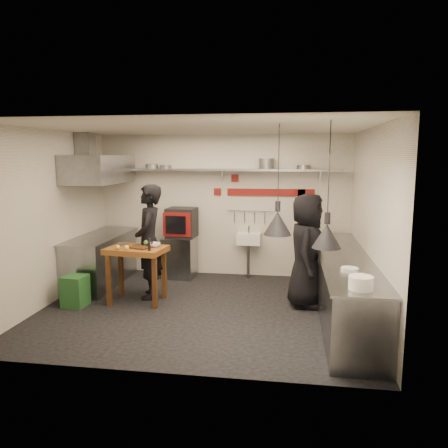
# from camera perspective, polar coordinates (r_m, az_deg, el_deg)

# --- Properties ---
(floor) EXTENTS (5.00, 5.00, 0.00)m
(floor) POSITION_cam_1_polar(r_m,az_deg,el_deg) (7.03, -2.83, -10.97)
(floor) COLOR black
(floor) RESTS_ON ground
(ceiling) EXTENTS (5.00, 5.00, 0.00)m
(ceiling) POSITION_cam_1_polar(r_m,az_deg,el_deg) (6.63, -3.02, 12.45)
(ceiling) COLOR beige
(ceiling) RESTS_ON floor
(wall_back) EXTENTS (5.00, 0.04, 2.80)m
(wall_back) POSITION_cam_1_polar(r_m,az_deg,el_deg) (8.74, -0.19, 2.40)
(wall_back) COLOR beige
(wall_back) RESTS_ON floor
(wall_front) EXTENTS (5.00, 0.04, 2.80)m
(wall_front) POSITION_cam_1_polar(r_m,az_deg,el_deg) (4.68, -8.05, -3.38)
(wall_front) COLOR beige
(wall_front) RESTS_ON floor
(wall_left) EXTENTS (0.04, 4.20, 2.80)m
(wall_left) POSITION_cam_1_polar(r_m,az_deg,el_deg) (7.59, -21.77, 0.77)
(wall_left) COLOR beige
(wall_left) RESTS_ON floor
(wall_right) EXTENTS (0.04, 4.20, 2.80)m
(wall_right) POSITION_cam_1_polar(r_m,az_deg,el_deg) (6.66, 18.66, -0.11)
(wall_right) COLOR beige
(wall_right) RESTS_ON floor
(red_band_horiz) EXTENTS (1.70, 0.02, 0.14)m
(red_band_horiz) POSITION_cam_1_polar(r_m,az_deg,el_deg) (8.60, 6.08, 4.12)
(red_band_horiz) COLOR maroon
(red_band_horiz) RESTS_ON wall_back
(red_band_vert) EXTENTS (0.14, 0.02, 1.10)m
(red_band_vert) POSITION_cam_1_polar(r_m,az_deg,el_deg) (8.65, 10.00, 0.86)
(red_band_vert) COLOR maroon
(red_band_vert) RESTS_ON wall_back
(red_tile_a) EXTENTS (0.14, 0.02, 0.14)m
(red_tile_a) POSITION_cam_1_polar(r_m,az_deg,el_deg) (8.64, 1.44, 5.99)
(red_tile_a) COLOR maroon
(red_tile_a) RESTS_ON wall_back
(red_tile_b) EXTENTS (0.14, 0.02, 0.14)m
(red_tile_b) POSITION_cam_1_polar(r_m,az_deg,el_deg) (8.71, -0.86, 4.23)
(red_tile_b) COLOR maroon
(red_tile_b) RESTS_ON wall_back
(back_shelf) EXTENTS (4.60, 0.34, 0.04)m
(back_shelf) POSITION_cam_1_polar(r_m,az_deg,el_deg) (8.51, -0.38, 7.09)
(back_shelf) COLOR slate
(back_shelf) RESTS_ON wall_back
(shelf_bracket_left) EXTENTS (0.04, 0.06, 0.24)m
(shelf_bracket_left) POSITION_cam_1_polar(r_m,az_deg,el_deg) (9.14, -12.15, 6.39)
(shelf_bracket_left) COLOR slate
(shelf_bracket_left) RESTS_ON wall_back
(shelf_bracket_mid) EXTENTS (0.04, 0.06, 0.24)m
(shelf_bracket_mid) POSITION_cam_1_polar(r_m,az_deg,el_deg) (8.66, -0.22, 6.46)
(shelf_bracket_mid) COLOR slate
(shelf_bracket_mid) RESTS_ON wall_back
(shelf_bracket_right) EXTENTS (0.04, 0.06, 0.24)m
(shelf_bracket_right) POSITION_cam_1_polar(r_m,az_deg,el_deg) (8.58, 12.50, 6.23)
(shelf_bracket_right) COLOR slate
(shelf_bracket_right) RESTS_ON wall_back
(pan_far_left) EXTENTS (0.33, 0.33, 0.09)m
(pan_far_left) POSITION_cam_1_polar(r_m,az_deg,el_deg) (8.83, -9.41, 7.46)
(pan_far_left) COLOR slate
(pan_far_left) RESTS_ON back_shelf
(pan_mid_left) EXTENTS (0.25, 0.25, 0.07)m
(pan_mid_left) POSITION_cam_1_polar(r_m,az_deg,el_deg) (8.75, -7.62, 7.42)
(pan_mid_left) COLOR slate
(pan_mid_left) RESTS_ON back_shelf
(stock_pot) EXTENTS (0.40, 0.40, 0.20)m
(stock_pot) POSITION_cam_1_polar(r_m,az_deg,el_deg) (8.41, 5.58, 7.84)
(stock_pot) COLOR slate
(stock_pot) RESTS_ON back_shelf
(pan_right) EXTENTS (0.33, 0.33, 0.08)m
(pan_right) POSITION_cam_1_polar(r_m,az_deg,el_deg) (8.41, 10.33, 7.33)
(pan_right) COLOR slate
(pan_right) RESTS_ON back_shelf
(oven_stand) EXTENTS (0.63, 0.58, 0.80)m
(oven_stand) POSITION_cam_1_polar(r_m,az_deg,el_deg) (8.72, -5.82, -4.33)
(oven_stand) COLOR slate
(oven_stand) RESTS_ON floor
(combi_oven) EXTENTS (0.57, 0.54, 0.58)m
(combi_oven) POSITION_cam_1_polar(r_m,az_deg,el_deg) (8.62, -5.54, 0.19)
(combi_oven) COLOR black
(combi_oven) RESTS_ON oven_stand
(oven_door) EXTENTS (0.55, 0.06, 0.46)m
(oven_door) POSITION_cam_1_polar(r_m,az_deg,el_deg) (8.37, -6.19, -0.08)
(oven_door) COLOR maroon
(oven_door) RESTS_ON combi_oven
(oven_glass) EXTENTS (0.40, 0.04, 0.34)m
(oven_glass) POSITION_cam_1_polar(r_m,az_deg,el_deg) (8.34, -6.33, -0.11)
(oven_glass) COLOR black
(oven_glass) RESTS_ON oven_door
(hand_sink) EXTENTS (0.46, 0.34, 0.22)m
(hand_sink) POSITION_cam_1_polar(r_m,az_deg,el_deg) (8.59, 3.26, -1.91)
(hand_sink) COLOR silver
(hand_sink) RESTS_ON wall_back
(sink_tap) EXTENTS (0.03, 0.03, 0.14)m
(sink_tap) POSITION_cam_1_polar(r_m,az_deg,el_deg) (8.56, 3.27, -0.73)
(sink_tap) COLOR slate
(sink_tap) RESTS_ON hand_sink
(sink_drain) EXTENTS (0.06, 0.06, 0.66)m
(sink_drain) POSITION_cam_1_polar(r_m,az_deg,el_deg) (8.64, 3.21, -4.83)
(sink_drain) COLOR slate
(sink_drain) RESTS_ON floor
(utensil_rail) EXTENTS (0.90, 0.02, 0.02)m
(utensil_rail) POSITION_cam_1_polar(r_m,az_deg,el_deg) (8.64, 3.38, 1.78)
(utensil_rail) COLOR slate
(utensil_rail) RESTS_ON wall_back
(counter_right) EXTENTS (0.70, 3.80, 0.90)m
(counter_right) POSITION_cam_1_polar(r_m,az_deg,el_deg) (6.81, 15.33, -7.96)
(counter_right) COLOR slate
(counter_right) RESTS_ON floor
(counter_right_top) EXTENTS (0.76, 3.90, 0.03)m
(counter_right_top) POSITION_cam_1_polar(r_m,az_deg,el_deg) (6.70, 15.50, -4.14)
(counter_right_top) COLOR slate
(counter_right_top) RESTS_ON counter_right
(plate_stack) EXTENTS (0.30, 0.30, 0.15)m
(plate_stack) POSITION_cam_1_polar(r_m,az_deg,el_deg) (5.07, 17.44, -7.35)
(plate_stack) COLOR silver
(plate_stack) RESTS_ON counter_right_top
(small_bowl_right) EXTENTS (0.27, 0.27, 0.05)m
(small_bowl_right) POSITION_cam_1_polar(r_m,az_deg,el_deg) (5.81, 16.07, -5.74)
(small_bowl_right) COLOR silver
(small_bowl_right) RESTS_ON counter_right_top
(counter_left) EXTENTS (0.70, 1.90, 0.90)m
(counter_left) POSITION_cam_1_polar(r_m,az_deg,el_deg) (8.52, -15.80, -4.60)
(counter_left) COLOR slate
(counter_left) RESTS_ON floor
(counter_left_top) EXTENTS (0.76, 2.00, 0.03)m
(counter_left_top) POSITION_cam_1_polar(r_m,az_deg,el_deg) (8.42, -15.93, -1.52)
(counter_left_top) COLOR slate
(counter_left_top) RESTS_ON counter_left
(extractor_hood) EXTENTS (0.78, 1.60, 0.50)m
(extractor_hood) POSITION_cam_1_polar(r_m,az_deg,el_deg) (8.27, -15.98, 6.91)
(extractor_hood) COLOR slate
(extractor_hood) RESTS_ON ceiling
(hood_duct) EXTENTS (0.28, 0.28, 0.50)m
(hood_duct) POSITION_cam_1_polar(r_m,az_deg,el_deg) (8.38, -17.68, 9.59)
(hood_duct) COLOR slate
(hood_duct) RESTS_ON ceiling
(green_bin) EXTENTS (0.37, 0.37, 0.50)m
(green_bin) POSITION_cam_1_polar(r_m,az_deg,el_deg) (7.45, -18.86, -8.27)
(green_bin) COLOR #205223
(green_bin) RESTS_ON floor
(prep_table) EXTENTS (0.99, 0.74, 0.92)m
(prep_table) POSITION_cam_1_polar(r_m,az_deg,el_deg) (7.34, -11.28, -6.51)
(prep_table) COLOR brown
(prep_table) RESTS_ON floor
(cutting_board) EXTENTS (0.41, 0.35, 0.02)m
(cutting_board) POSITION_cam_1_polar(r_m,az_deg,el_deg) (7.16, -10.94, -3.00)
(cutting_board) COLOR #452712
(cutting_board) RESTS_ON prep_table
(pepper_mill) EXTENTS (0.05, 0.05, 0.20)m
(pepper_mill) POSITION_cam_1_polar(r_m,az_deg,el_deg) (6.91, -9.74, -2.65)
(pepper_mill) COLOR black
(pepper_mill) RESTS_ON prep_table
(lemon_a) EXTENTS (0.10, 0.10, 0.08)m
(lemon_a) POSITION_cam_1_polar(r_m,az_deg,el_deg) (7.10, -13.71, -2.96)
(lemon_a) COLOR gold
(lemon_a) RESTS_ON prep_table
(lemon_b) EXTENTS (0.10, 0.10, 0.08)m
(lemon_b) POSITION_cam_1_polar(r_m,az_deg,el_deg) (7.05, -12.61, -3.02)
(lemon_b) COLOR gold
(lemon_b) RESTS_ON prep_table
(veg_ball) EXTENTS (0.12, 0.12, 0.11)m
(veg_ball) POSITION_cam_1_polar(r_m,az_deg,el_deg) (7.31, -10.07, -2.43)
(veg_ball) COLOR #558B3F
(veg_ball) RESTS_ON prep_table
(steel_tray) EXTENTS (0.21, 0.17, 0.03)m
(steel_tray) POSITION_cam_1_polar(r_m,az_deg,el_deg) (7.39, -13.07, -2.67)
(steel_tray) COLOR slate
(steel_tray) RESTS_ON prep_table
(bowl) EXTENTS (0.24, 0.24, 0.06)m
(bowl) POSITION_cam_1_polar(r_m,az_deg,el_deg) (7.21, -9.11, -2.70)
(bowl) COLOR silver
(bowl) RESTS_ON prep_table
(heat_lamp_near) EXTENTS (0.46, 0.46, 1.46)m
(heat_lamp_near) POSITION_cam_1_polar(r_m,az_deg,el_deg) (5.80, 7.11, 5.68)
(heat_lamp_near) COLOR black
(heat_lamp_near) RESTS_ON ceiling
(heat_lamp_far) EXTENTS (0.43, 0.43, 1.51)m
(heat_lamp_far) POSITION_cam_1_polar(r_m,az_deg,el_deg) (5.29, 13.51, 4.95)
(heat_lamp_far) COLOR black
(heat_lamp_far) RESTS_ON ceiling
(chef_left) EXTENTS (0.58, 0.77, 1.92)m
(chef_left) POSITION_cam_1_polar(r_m,az_deg,el_deg) (7.44, -9.77, -2.29)
(chef_left) COLOR black
(chef_left) RESTS_ON floor
(chef_right) EXTENTS (0.68, 0.95, 1.81)m
(chef_right) POSITION_cam_1_polar(r_m,az_deg,el_deg) (7.04, 10.73, -3.41)
(chef_right) COLOR black
(chef_right) RESTS_ON floor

